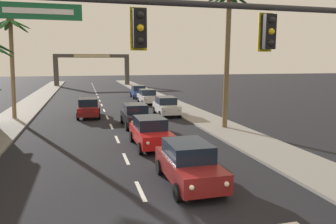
# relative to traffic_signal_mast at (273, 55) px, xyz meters

# --- Properties ---
(sidewalk_right) EXTENTS (3.20, 110.00, 0.14)m
(sidewalk_right) POSITION_rel_traffic_signal_mast_xyz_m (4.65, 20.30, -4.93)
(sidewalk_right) COLOR gray
(sidewalk_right) RESTS_ON ground
(sidewalk_left) EXTENTS (3.20, 110.00, 0.14)m
(sidewalk_left) POSITION_rel_traffic_signal_mast_xyz_m (-10.95, 20.30, -4.93)
(sidewalk_left) COLOR gray
(sidewalk_left) RESTS_ON ground
(lane_markings) EXTENTS (4.28, 86.71, 0.01)m
(lane_markings) POSITION_rel_traffic_signal_mast_xyz_m (-2.69, 19.48, -5.00)
(lane_markings) COLOR silver
(lane_markings) RESTS_ON ground
(traffic_signal_mast) EXTENTS (10.70, 0.41, 7.06)m
(traffic_signal_mast) POSITION_rel_traffic_signal_mast_xyz_m (0.00, 0.00, 0.00)
(traffic_signal_mast) COLOR #2D2D33
(traffic_signal_mast) RESTS_ON ground
(sedan_lead_at_stop_bar) EXTENTS (1.95, 4.45, 1.68)m
(sedan_lead_at_stop_bar) POSITION_rel_traffic_signal_mast_xyz_m (-1.16, 3.72, -4.15)
(sedan_lead_at_stop_bar) COLOR maroon
(sedan_lead_at_stop_bar) RESTS_ON ground
(sedan_third_in_queue) EXTENTS (2.00, 4.47, 1.68)m
(sedan_third_in_queue) POSITION_rel_traffic_signal_mast_xyz_m (-1.46, 9.80, -4.15)
(sedan_third_in_queue) COLOR red
(sedan_third_in_queue) RESTS_ON ground
(sedan_fifth_in_queue) EXTENTS (2.00, 4.47, 1.68)m
(sedan_fifth_in_queue) POSITION_rel_traffic_signal_mast_xyz_m (-1.35, 15.88, -4.15)
(sedan_fifth_in_queue) COLOR black
(sedan_fifth_in_queue) RESTS_ON ground
(sedan_oncoming_far) EXTENTS (2.10, 4.51, 1.68)m
(sedan_oncoming_far) POSITION_rel_traffic_signal_mast_xyz_m (-4.69, 21.00, -4.15)
(sedan_oncoming_far) COLOR maroon
(sedan_oncoming_far) RESTS_ON ground
(sedan_parked_nearest_kerb) EXTENTS (2.06, 4.49, 1.68)m
(sedan_parked_nearest_kerb) POSITION_rel_traffic_signal_mast_xyz_m (2.16, 20.23, -4.15)
(sedan_parked_nearest_kerb) COLOR silver
(sedan_parked_nearest_kerb) RESTS_ON ground
(sedan_parked_mid_kerb) EXTENTS (2.01, 4.48, 1.68)m
(sedan_parked_mid_kerb) POSITION_rel_traffic_signal_mast_xyz_m (2.14, 35.19, -4.15)
(sedan_parked_mid_kerb) COLOR navy
(sedan_parked_mid_kerb) RESTS_ON ground
(sedan_parked_far_kerb) EXTENTS (1.97, 4.46, 1.68)m
(sedan_parked_far_kerb) POSITION_rel_traffic_signal_mast_xyz_m (2.11, 28.70, -4.15)
(sedan_parked_far_kerb) COLOR silver
(sedan_parked_far_kerb) RESTS_ON ground
(palm_left_third) EXTENTS (3.24, 3.02, 8.46)m
(palm_left_third) POSITION_rel_traffic_signal_mast_xyz_m (-10.64, 21.18, 1.00)
(palm_left_third) COLOR brown
(palm_left_third) RESTS_ON ground
(palm_right_second) EXTENTS (2.88, 3.20, 9.80)m
(palm_right_second) POSITION_rel_traffic_signal_mast_xyz_m (4.81, 13.19, 1.75)
(palm_right_second) COLOR brown
(palm_right_second) RESTS_ON ground
(town_gateway_arch) EXTENTS (14.97, 0.90, 6.39)m
(town_gateway_arch) POSITION_rel_traffic_signal_mast_xyz_m (-3.15, 59.94, -0.82)
(town_gateway_arch) COLOR #423D38
(town_gateway_arch) RESTS_ON ground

